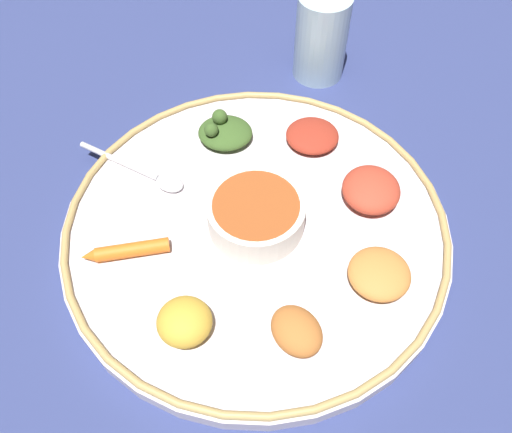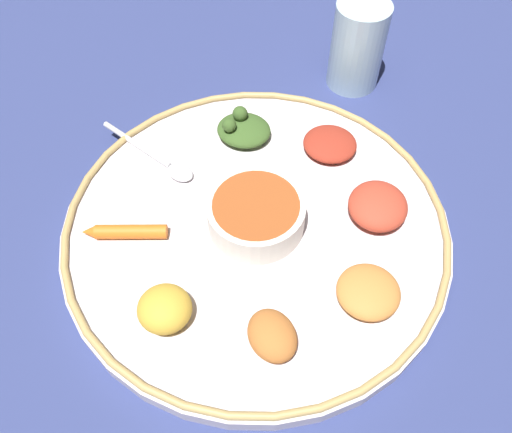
# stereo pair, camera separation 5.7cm
# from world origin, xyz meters

# --- Properties ---
(ground_plane) EXTENTS (2.40, 2.40, 0.00)m
(ground_plane) POSITION_xyz_m (0.00, 0.00, 0.00)
(ground_plane) COLOR navy
(platter) EXTENTS (0.42, 0.42, 0.02)m
(platter) POSITION_xyz_m (0.00, 0.00, 0.01)
(platter) COLOR silver
(platter) RESTS_ON ground_plane
(platter_rim) EXTENTS (0.42, 0.42, 0.01)m
(platter_rim) POSITION_xyz_m (0.00, 0.00, 0.02)
(platter_rim) COLOR tan
(platter_rim) RESTS_ON platter
(center_bowl) EXTENTS (0.11, 0.11, 0.04)m
(center_bowl) POSITION_xyz_m (0.00, 0.00, 0.04)
(center_bowl) COLOR silver
(center_bowl) RESTS_ON platter
(spoon) EXTENTS (0.13, 0.09, 0.01)m
(spoon) POSITION_xyz_m (0.12, -0.08, 0.02)
(spoon) COLOR silver
(spoon) RESTS_ON platter
(greens_pile) EXTENTS (0.07, 0.07, 0.04)m
(greens_pile) POSITION_xyz_m (0.03, -0.13, 0.03)
(greens_pile) COLOR #385623
(greens_pile) RESTS_ON platter
(carrot_near_spoon) EXTENTS (0.09, 0.03, 0.02)m
(carrot_near_spoon) POSITION_xyz_m (0.14, 0.03, 0.03)
(carrot_near_spoon) COLOR orange
(carrot_near_spoon) RESTS_ON platter
(mound_berbere_red) EXTENTS (0.07, 0.08, 0.03)m
(mound_berbere_red) POSITION_xyz_m (-0.13, -0.03, 0.03)
(mound_berbere_red) COLOR #B73D28
(mound_berbere_red) RESTS_ON platter
(mound_lentil_yellow) EXTENTS (0.05, 0.05, 0.03)m
(mound_lentil_yellow) POSITION_xyz_m (0.07, 0.12, 0.04)
(mound_lentil_yellow) COLOR gold
(mound_lentil_yellow) RESTS_ON platter
(mound_squash) EXTENTS (0.09, 0.09, 0.02)m
(mound_squash) POSITION_xyz_m (-0.12, 0.07, 0.03)
(mound_squash) COLOR #C67A38
(mound_squash) RESTS_ON platter
(mound_beet) EXTENTS (0.07, 0.07, 0.02)m
(mound_beet) POSITION_xyz_m (-0.08, -0.12, 0.03)
(mound_beet) COLOR maroon
(mound_beet) RESTS_ON platter
(mound_chickpea) EXTENTS (0.07, 0.07, 0.03)m
(mound_chickpea) POSITION_xyz_m (-0.03, 0.13, 0.03)
(mound_chickpea) COLOR #B2662D
(mound_chickpea) RESTS_ON platter
(drinking_glass) EXTENTS (0.07, 0.07, 0.12)m
(drinking_glass) POSITION_xyz_m (-0.10, -0.27, 0.05)
(drinking_glass) COLOR silver
(drinking_glass) RESTS_ON ground_plane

